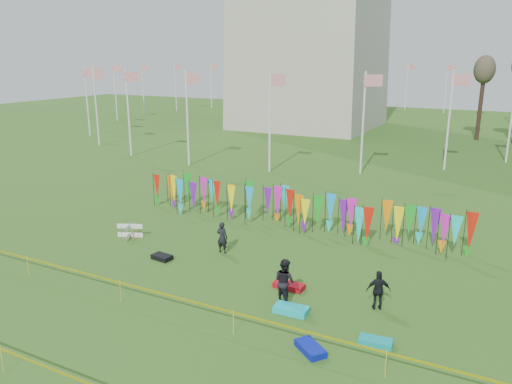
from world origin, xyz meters
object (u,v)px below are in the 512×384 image
at_px(person_mid, 285,281).
at_px(person_right, 379,290).
at_px(kite_bag_turquoise, 291,310).
at_px(kite_bag_blue, 310,348).
at_px(person_left, 222,237).
at_px(kite_bag_black, 162,257).
at_px(kite_bag_red, 289,286).
at_px(kite_bag_teal, 376,342).
at_px(box_kite, 130,231).

xyz_separation_m(person_mid, person_right, (3.28, 1.16, -0.14)).
relative_size(kite_bag_turquoise, kite_bag_blue, 1.13).
distance_m(kite_bag_turquoise, kite_bag_blue, 2.54).
height_order(person_left, person_right, person_left).
relative_size(person_mid, kite_bag_turquoise, 1.44).
bearing_deg(kite_bag_black, person_right, -0.48).
relative_size(person_left, kite_bag_red, 1.24).
height_order(person_left, kite_bag_black, person_left).
xyz_separation_m(person_right, kite_bag_teal, (0.55, -2.40, -0.65)).
xyz_separation_m(person_left, kite_bag_turquoise, (5.24, -3.82, -0.64)).
bearing_deg(box_kite, person_mid, -15.68).
relative_size(kite_bag_blue, kite_bag_teal, 1.03).
xyz_separation_m(person_left, person_right, (7.98, -2.08, -0.01)).
xyz_separation_m(box_kite, kite_bag_black, (3.26, -1.57, -0.27)).
bearing_deg(kite_bag_black, kite_bag_teal, -13.20).
bearing_deg(kite_bag_red, kite_bag_black, 179.69).
height_order(person_right, kite_bag_black, person_right).
relative_size(box_kite, person_right, 0.50).
xyz_separation_m(kite_bag_red, kite_bag_teal, (4.16, -2.45, -0.01)).
relative_size(box_kite, kite_bag_turquoise, 0.60).
xyz_separation_m(person_left, kite_bag_teal, (8.53, -4.48, -0.67)).
xyz_separation_m(person_mid, kite_bag_blue, (2.08, -2.59, -0.78)).
xyz_separation_m(kite_bag_blue, kite_bag_red, (-2.42, 3.80, -0.00)).
bearing_deg(box_kite, kite_bag_turquoise, -17.81).
xyz_separation_m(person_mid, kite_bag_teal, (3.83, -1.24, -0.79)).
height_order(person_left, person_mid, person_mid).
bearing_deg(person_right, kite_bag_red, -23.90).
xyz_separation_m(kite_bag_turquoise, kite_bag_blue, (1.54, -2.01, -0.01)).
relative_size(person_left, kite_bag_teal, 1.44).
relative_size(person_mid, kite_bag_teal, 1.67).
xyz_separation_m(box_kite, kite_bag_teal, (13.85, -4.05, -0.27)).
bearing_deg(kite_bag_teal, kite_bag_black, 166.80).
bearing_deg(person_right, kite_bag_blue, 49.21).
bearing_deg(kite_bag_blue, kite_bag_red, 122.41).
xyz_separation_m(person_left, kite_bag_black, (-2.06, -2.00, -0.66)).
distance_m(person_right, kite_bag_blue, 3.99).
distance_m(person_mid, kite_bag_blue, 3.41).
xyz_separation_m(kite_bag_turquoise, kite_bag_red, (-0.87, 1.79, -0.01)).
distance_m(box_kite, person_mid, 10.43).
distance_m(kite_bag_blue, kite_bag_teal, 2.21).
bearing_deg(person_right, kite_bag_teal, 79.80).
relative_size(kite_bag_turquoise, kite_bag_black, 1.32).
height_order(kite_bag_turquoise, kite_bag_black, kite_bag_turquoise).
xyz_separation_m(kite_bag_black, kite_bag_teal, (10.60, -2.49, -0.01)).
bearing_deg(person_left, kite_bag_turquoise, 141.37).
height_order(kite_bag_blue, kite_bag_teal, kite_bag_blue).
bearing_deg(box_kite, person_left, 4.61).
distance_m(person_right, kite_bag_red, 3.67).
height_order(kite_bag_blue, kite_bag_black, kite_bag_blue).
height_order(box_kite, kite_bag_red, box_kite).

